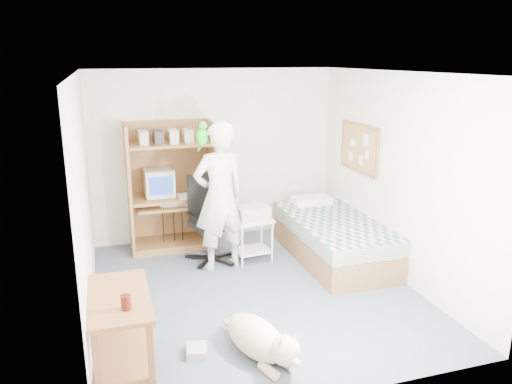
% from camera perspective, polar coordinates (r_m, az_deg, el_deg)
% --- Properties ---
extents(floor, '(4.00, 4.00, 0.00)m').
position_cam_1_polar(floor, '(5.98, -0.13, -11.20)').
color(floor, '#495063').
rests_on(floor, ground).
extents(wall_back, '(3.60, 0.02, 2.50)m').
position_cam_1_polar(wall_back, '(7.43, -4.70, 4.23)').
color(wall_back, silver).
rests_on(wall_back, floor).
extents(wall_right, '(0.02, 4.00, 2.50)m').
position_cam_1_polar(wall_right, '(6.29, 15.74, 1.69)').
color(wall_right, silver).
rests_on(wall_right, floor).
extents(wall_left, '(0.02, 4.00, 2.50)m').
position_cam_1_polar(wall_left, '(5.31, -19.03, -1.03)').
color(wall_left, silver).
rests_on(wall_left, floor).
extents(ceiling, '(3.60, 4.00, 0.02)m').
position_cam_1_polar(ceiling, '(5.36, -0.15, 13.50)').
color(ceiling, white).
rests_on(ceiling, wall_back).
extents(computer_hutch, '(1.20, 0.63, 1.80)m').
position_cam_1_polar(computer_hutch, '(7.15, -9.64, 0.10)').
color(computer_hutch, brown).
rests_on(computer_hutch, floor).
extents(bed, '(1.02, 2.02, 0.66)m').
position_cam_1_polar(bed, '(6.84, 8.83, -5.26)').
color(bed, brown).
rests_on(bed, floor).
extents(side_desk, '(0.50, 1.00, 0.75)m').
position_cam_1_polar(side_desk, '(4.48, -15.20, -14.32)').
color(side_desk, brown).
rests_on(side_desk, floor).
extents(corkboard, '(0.04, 0.94, 0.66)m').
position_cam_1_polar(corkboard, '(6.99, 11.70, 4.94)').
color(corkboard, olive).
rests_on(corkboard, wall_right).
extents(office_chair, '(0.65, 0.65, 1.15)m').
position_cam_1_polar(office_chair, '(6.73, -5.23, -4.37)').
color(office_chair, black).
rests_on(office_chair, floor).
extents(person, '(0.78, 0.60, 1.91)m').
position_cam_1_polar(person, '(6.29, -4.18, -0.56)').
color(person, silver).
rests_on(person, floor).
extents(parrot, '(0.14, 0.25, 0.39)m').
position_cam_1_polar(parrot, '(6.09, -6.18, 6.50)').
color(parrot, '#169215').
rests_on(parrot, person).
extents(dog, '(0.59, 1.10, 0.43)m').
position_cam_1_polar(dog, '(4.71, 0.48, -16.46)').
color(dog, beige).
rests_on(dog, floor).
extents(printer_cart, '(0.54, 0.45, 0.59)m').
position_cam_1_polar(printer_cart, '(6.66, -0.44, -4.70)').
color(printer_cart, silver).
rests_on(printer_cart, floor).
extents(printer, '(0.46, 0.37, 0.18)m').
position_cam_1_polar(printer, '(6.57, -0.45, -2.33)').
color(printer, '#AAAAA5').
rests_on(printer, printer_cart).
extents(crt_monitor, '(0.40, 0.43, 0.38)m').
position_cam_1_polar(crt_monitor, '(7.11, -11.03, 1.09)').
color(crt_monitor, beige).
rests_on(crt_monitor, computer_hutch).
extents(keyboard, '(0.47, 0.22, 0.03)m').
position_cam_1_polar(keyboard, '(7.05, -9.07, -1.37)').
color(keyboard, beige).
rests_on(keyboard, computer_hutch).
extents(pencil_cup, '(0.08, 0.08, 0.12)m').
position_cam_1_polar(pencil_cup, '(7.12, -6.67, 0.15)').
color(pencil_cup, gold).
rests_on(pencil_cup, computer_hutch).
extents(drink_glass, '(0.08, 0.08, 0.12)m').
position_cam_1_polar(drink_glass, '(4.11, -14.64, -12.11)').
color(drink_glass, '#44160A').
rests_on(drink_glass, side_desk).
extents(floor_box_b, '(0.22, 0.25, 0.08)m').
position_cam_1_polar(floor_box_b, '(4.85, -6.79, -17.59)').
color(floor_box_b, '#ADADA8').
rests_on(floor_box_b, floor).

